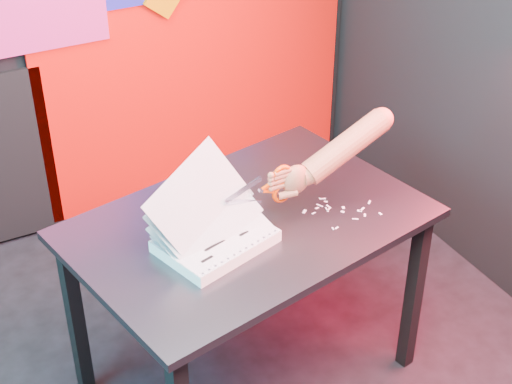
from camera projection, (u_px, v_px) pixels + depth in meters
room at (190, 94)px, 2.13m from camera, size 3.01×3.01×2.71m
backdrop at (72, 42)px, 3.45m from camera, size 2.88×0.05×2.08m
work_table at (248, 242)px, 2.72m from camera, size 1.31×1.00×0.75m
printout_stack at (215, 238)px, 2.53m from camera, size 0.44×0.34×0.34m
scissors at (277, 185)px, 2.61m from camera, size 0.26×0.02×0.15m
hand_forearm at (337, 152)px, 2.68m from camera, size 0.48×0.10×0.23m
paper_clippings at (339, 210)px, 2.72m from camera, size 0.25×0.19×0.00m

